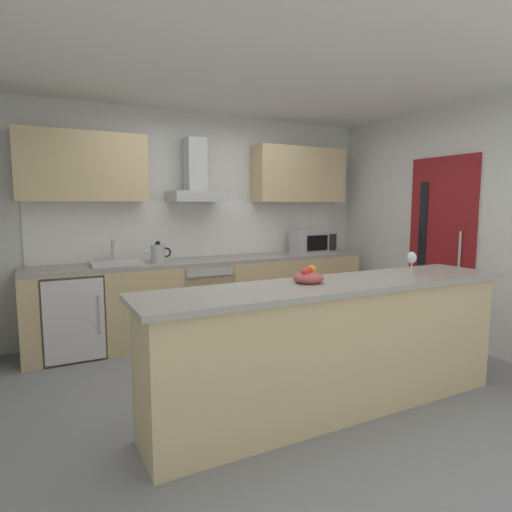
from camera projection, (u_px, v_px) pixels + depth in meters
ground at (271, 379)px, 3.82m from camera, size 5.49×4.53×0.02m
ceiling at (272, 71)px, 3.50m from camera, size 5.49×4.53×0.02m
wall_back at (198, 223)px, 5.27m from camera, size 5.49×0.12×2.60m
wall_right at (454, 225)px, 4.72m from camera, size 0.12×4.53×2.60m
backsplash_tile at (200, 229)px, 5.22m from camera, size 3.81×0.02×0.66m
counter_back at (211, 297)px, 5.04m from camera, size 3.95×0.60×0.90m
counter_island at (334, 346)px, 3.17m from camera, size 2.93×0.64×0.97m
upper_cabinets at (204, 171)px, 4.99m from camera, size 3.90×0.32×0.70m
side_door at (440, 250)px, 4.80m from camera, size 0.08×0.85×2.05m
oven at (202, 298)px, 4.96m from camera, size 0.60×0.62×0.80m
refrigerator at (72, 315)px, 4.33m from camera, size 0.58×0.60×0.85m
microwave at (313, 242)px, 5.56m from camera, size 0.50×0.38×0.30m
sink at (115, 262)px, 4.48m from camera, size 0.50×0.40×0.26m
kettle at (158, 253)px, 4.63m from camera, size 0.29×0.15×0.24m
range_hood at (196, 182)px, 4.91m from camera, size 0.62×0.45×0.72m
wine_glass at (412, 259)px, 3.49m from camera, size 0.08×0.08×0.18m
fruit_bowl at (308, 277)px, 3.09m from camera, size 0.22×0.22×0.13m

